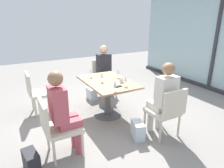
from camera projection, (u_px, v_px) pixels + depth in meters
name	position (u px, v px, depth m)	size (l,w,h in m)	color
ground_plane	(108.00, 114.00, 4.09)	(12.00, 12.00, 0.00)	gray
window_wall_backdrop	(216.00, 45.00, 5.16)	(5.45, 0.10, 2.70)	#98B7BC
dining_table_main	(108.00, 90.00, 3.92)	(1.27, 0.83, 0.73)	#997551
chair_far_right	(167.00, 110.00, 3.18)	(0.50, 0.46, 0.87)	beige
chair_far_left	(103.00, 75.00, 5.11)	(0.50, 0.46, 0.87)	beige
chair_front_right	(56.00, 125.00, 2.73)	(0.46, 0.50, 0.87)	beige
chair_front_left	(37.00, 90.00, 4.02)	(0.46, 0.50, 0.87)	beige
person_far_right	(163.00, 96.00, 3.21)	(0.39, 0.34, 1.26)	silver
person_far_left	(105.00, 68.00, 4.95)	(0.39, 0.34, 1.26)	#28282D
person_front_right	(63.00, 110.00, 2.72)	(0.34, 0.39, 1.26)	#B24C56
wine_glass_0	(125.00, 79.00, 3.53)	(0.07, 0.07, 0.18)	silver
wine_glass_1	(115.00, 84.00, 3.28)	(0.07, 0.07, 0.18)	silver
wine_glass_2	(118.00, 71.00, 4.03)	(0.07, 0.07, 0.18)	silver
wine_glass_3	(91.00, 71.00, 4.07)	(0.07, 0.07, 0.18)	silver
wine_glass_4	(102.00, 75.00, 3.76)	(0.07, 0.07, 0.18)	silver
coffee_cup	(121.00, 80.00, 3.77)	(0.08, 0.08, 0.09)	white
cell_phone_on_table	(118.00, 87.00, 3.53)	(0.07, 0.14, 0.01)	black
handbag_0	(138.00, 130.00, 3.27)	(0.30, 0.16, 0.28)	silver
handbag_1	(92.00, 94.00, 4.81)	(0.30, 0.16, 0.28)	silver
handbag_2	(31.00, 161.00, 2.56)	(0.30, 0.16, 0.28)	#232328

